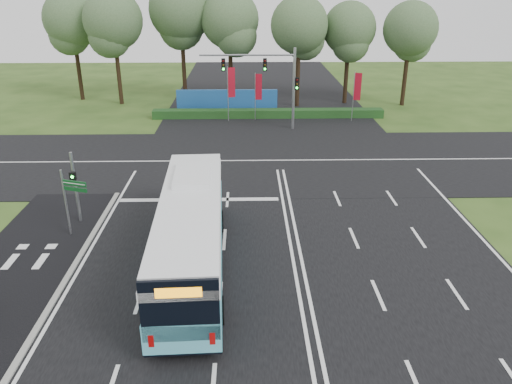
# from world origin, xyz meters

# --- Properties ---
(ground) EXTENTS (120.00, 120.00, 0.00)m
(ground) POSITION_xyz_m (0.00, 0.00, 0.00)
(ground) COLOR #2B4717
(ground) RESTS_ON ground
(road_main) EXTENTS (20.00, 120.00, 0.04)m
(road_main) POSITION_xyz_m (0.00, 0.00, 0.02)
(road_main) COLOR black
(road_main) RESTS_ON ground
(road_cross) EXTENTS (120.00, 14.00, 0.05)m
(road_cross) POSITION_xyz_m (0.00, 12.00, 0.03)
(road_cross) COLOR black
(road_cross) RESTS_ON ground
(bike_path) EXTENTS (5.00, 18.00, 0.06)m
(bike_path) POSITION_xyz_m (-12.50, -3.00, 0.03)
(bike_path) COLOR black
(bike_path) RESTS_ON ground
(kerb_strip) EXTENTS (0.25, 18.00, 0.12)m
(kerb_strip) POSITION_xyz_m (-10.10, -3.00, 0.06)
(kerb_strip) COLOR gray
(kerb_strip) RESTS_ON ground
(city_bus) EXTENTS (3.21, 12.89, 3.67)m
(city_bus) POSITION_xyz_m (-4.63, -2.62, 1.85)
(city_bus) COLOR #5BBFD4
(city_bus) RESTS_ON ground
(pedestrian_signal) EXTENTS (0.33, 0.44, 3.97)m
(pedestrian_signal) POSITION_xyz_m (-11.23, 2.24, 2.17)
(pedestrian_signal) COLOR gray
(pedestrian_signal) RESTS_ON ground
(street_sign) EXTENTS (1.34, 0.51, 3.59)m
(street_sign) POSITION_xyz_m (-10.96, 0.63, 2.29)
(street_sign) COLOR gray
(street_sign) RESTS_ON ground
(banner_flag_left) EXTENTS (0.71, 0.31, 5.04)m
(banner_flag_left) POSITION_xyz_m (-3.52, 23.34, 3.26)
(banner_flag_left) COLOR gray
(banner_flag_left) RESTS_ON ground
(banner_flag_mid) EXTENTS (0.65, 0.11, 4.42)m
(banner_flag_mid) POSITION_xyz_m (-1.03, 23.55, 2.89)
(banner_flag_mid) COLOR gray
(banner_flag_mid) RESTS_ON ground
(banner_flag_right) EXTENTS (0.65, 0.29, 4.61)m
(banner_flag_right) POSITION_xyz_m (7.95, 22.80, 3.00)
(banner_flag_right) COLOR gray
(banner_flag_right) RESTS_ON ground
(traffic_light_gantry) EXTENTS (8.41, 0.28, 7.00)m
(traffic_light_gantry) POSITION_xyz_m (0.21, 20.50, 4.66)
(traffic_light_gantry) COLOR gray
(traffic_light_gantry) RESTS_ON ground
(hedge) EXTENTS (22.00, 1.20, 0.80)m
(hedge) POSITION_xyz_m (0.00, 24.50, 0.40)
(hedge) COLOR #153A15
(hedge) RESTS_ON ground
(blue_hoarding) EXTENTS (10.00, 0.30, 2.20)m
(blue_hoarding) POSITION_xyz_m (-4.00, 27.00, 1.10)
(blue_hoarding) COLOR #1B5094
(blue_hoarding) RESTS_ON ground
(eucalyptus_row) EXTENTS (40.24, 9.54, 12.70)m
(eucalyptus_row) POSITION_xyz_m (-4.62, 31.13, 8.41)
(eucalyptus_row) COLOR black
(eucalyptus_row) RESTS_ON ground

